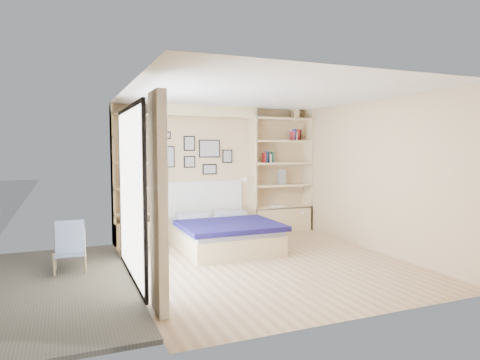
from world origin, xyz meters
name	(u,v)px	position (x,y,z in m)	size (l,w,h in m)	color
ground	(266,263)	(0.00, 0.00, 0.00)	(4.50, 4.50, 0.00)	tan
room_shell	(210,184)	(-0.39, 1.52, 1.08)	(4.50, 4.50, 4.50)	tan
bed	(223,233)	(-0.28, 1.14, 0.26)	(1.59, 2.09, 1.07)	beige
photo_gallery	(194,154)	(-0.45, 2.22, 1.60)	(1.48, 0.02, 0.82)	black
reading_lamps	(206,181)	(-0.30, 2.00, 1.10)	(1.92, 0.12, 0.15)	silver
shelf_decor	(272,149)	(1.13, 2.07, 1.69)	(3.43, 0.23, 2.03)	#A51E1E
deck_chair	(70,247)	(-2.72, 0.69, 0.33)	(0.44, 0.71, 0.70)	tan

